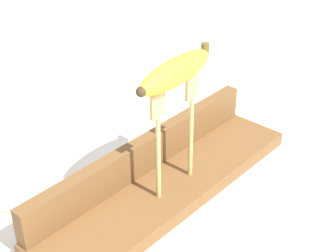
# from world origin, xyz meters

# --- Properties ---
(ground_plane) EXTENTS (3.00, 3.00, 0.00)m
(ground_plane) POSITION_xyz_m (0.00, 0.00, 0.00)
(ground_plane) COLOR silver
(wooden_board) EXTENTS (0.48, 0.12, 0.02)m
(wooden_board) POSITION_xyz_m (0.00, 0.00, 0.01)
(wooden_board) COLOR brown
(wooden_board) RESTS_ON ground
(board_backstop) EXTENTS (0.47, 0.02, 0.06)m
(board_backstop) POSITION_xyz_m (0.00, 0.05, 0.05)
(board_backstop) COLOR brown
(board_backstop) RESTS_ON wooden_board
(fork_stand_center) EXTENTS (0.10, 0.01, 0.17)m
(fork_stand_center) POSITION_xyz_m (0.00, -0.01, 0.13)
(fork_stand_center) COLOR tan
(fork_stand_center) RESTS_ON wooden_board
(banana_raised_center) EXTENTS (0.16, 0.05, 0.04)m
(banana_raised_center) POSITION_xyz_m (-0.00, -0.01, 0.21)
(banana_raised_center) COLOR yellow
(banana_raised_center) RESTS_ON fork_stand_center
(fork_fallen_near) EXTENTS (0.16, 0.13, 0.01)m
(fork_fallen_near) POSITION_xyz_m (-0.19, 0.15, 0.00)
(fork_fallen_near) COLOR tan
(fork_fallen_near) RESTS_ON ground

